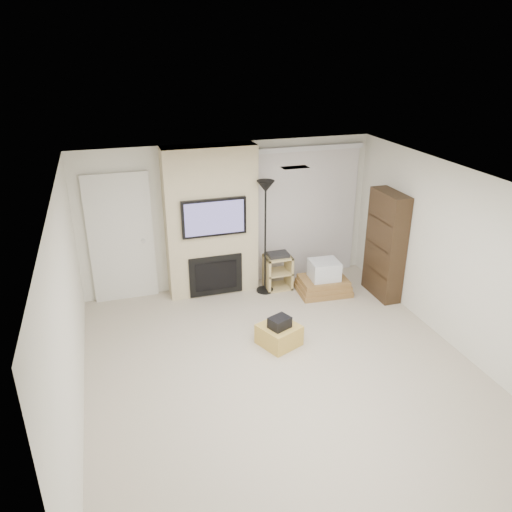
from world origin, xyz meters
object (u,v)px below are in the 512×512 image
object	(u,v)px
floor_lamp	(265,206)
av_stand	(278,270)
bookshelf	(386,245)
box_stack	(323,280)
ottoman	(279,335)

from	to	relation	value
floor_lamp	av_stand	xyz separation A→B (m)	(0.25, 0.06, -1.19)
av_stand	bookshelf	size ratio (longest dim) A/B	0.37
floor_lamp	bookshelf	distance (m)	2.08
box_stack	bookshelf	size ratio (longest dim) A/B	0.51
floor_lamp	box_stack	size ratio (longest dim) A/B	2.15
box_stack	bookshelf	world-z (taller)	bookshelf
av_stand	box_stack	world-z (taller)	av_stand
av_stand	box_stack	bearing A→B (deg)	-29.70
ottoman	bookshelf	world-z (taller)	bookshelf
floor_lamp	bookshelf	size ratio (longest dim) A/B	1.09
ottoman	box_stack	bearing A→B (deg)	45.32
bookshelf	av_stand	bearing A→B (deg)	154.97
floor_lamp	av_stand	world-z (taller)	floor_lamp
ottoman	av_stand	bearing A→B (deg)	71.04
ottoman	av_stand	xyz separation A→B (m)	(0.58, 1.68, 0.20)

